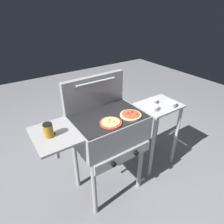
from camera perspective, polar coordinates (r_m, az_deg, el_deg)
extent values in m
plane|color=gray|center=(2.27, -1.12, -20.95)|extent=(8.00, 8.00, 0.00)
cube|color=gray|center=(1.74, -1.36, -4.46)|extent=(0.64, 0.48, 0.24)
cube|color=black|center=(1.68, -1.41, -1.18)|extent=(0.61, 0.46, 0.01)
cube|color=#9B9B9B|center=(1.52, -16.83, -6.51)|extent=(0.32, 0.41, 0.02)
cube|color=#9B9B9B|center=(1.59, -16.25, -9.75)|extent=(0.02, 0.02, 0.24)
cube|color=#9B9B9B|center=(1.69, 3.50, -13.23)|extent=(0.58, 0.02, 0.10)
cylinder|color=black|center=(1.62, 0.53, -15.35)|extent=(0.04, 0.02, 0.04)
cylinder|color=black|center=(1.73, 7.22, -12.08)|extent=(0.04, 0.02, 0.04)
cylinder|color=#9B9B9B|center=(1.83, -5.33, -21.79)|extent=(0.04, 0.04, 0.66)
cylinder|color=#9B9B9B|center=(2.05, 8.40, -14.98)|extent=(0.04, 0.04, 0.66)
cylinder|color=#9B9B9B|center=(2.07, -10.70, -14.68)|extent=(0.04, 0.04, 0.66)
cylinder|color=#9B9B9B|center=(2.26, 1.93, -9.51)|extent=(0.04, 0.04, 0.66)
cube|color=gray|center=(1.78, -5.27, 6.04)|extent=(0.63, 0.07, 0.30)
cylinder|color=#B7B7BC|center=(1.70, -4.68, 8.95)|extent=(0.38, 0.02, 0.02)
cylinder|color=beige|center=(1.68, 5.56, -0.90)|extent=(0.19, 0.19, 0.01)
cylinder|color=#D14C2D|center=(1.68, 5.58, -0.64)|extent=(0.15, 0.15, 0.01)
sphere|color=#D24824|center=(1.70, 5.25, 0.09)|extent=(0.02, 0.02, 0.02)
sphere|color=#B24026|center=(1.67, 7.28, -0.59)|extent=(0.02, 0.02, 0.02)
sphere|color=red|center=(1.66, 5.19, -0.64)|extent=(0.02, 0.02, 0.02)
sphere|color=red|center=(1.67, 4.07, -0.40)|extent=(0.02, 0.02, 0.02)
sphere|color=#B9442A|center=(1.70, 5.78, 0.07)|extent=(0.03, 0.03, 0.03)
sphere|color=#9D4A27|center=(1.67, 4.44, -0.40)|extent=(0.03, 0.03, 0.03)
cylinder|color=#C64723|center=(1.57, -0.36, -3.25)|extent=(0.18, 0.18, 0.01)
cylinder|color=#EDD17A|center=(1.56, -0.36, -2.97)|extent=(0.15, 0.15, 0.01)
sphere|color=#F2E769|center=(1.55, -1.31, -3.09)|extent=(0.03, 0.03, 0.03)
sphere|color=#F2B66E|center=(1.56, 0.36, -2.84)|extent=(0.03, 0.03, 0.03)
sphere|color=tan|center=(1.58, -1.07, -2.36)|extent=(0.03, 0.03, 0.03)
sphere|color=#F2DE63|center=(1.55, -1.78, -2.93)|extent=(0.02, 0.02, 0.02)
cylinder|color=#B77A1E|center=(1.48, -18.42, -5.31)|extent=(0.07, 0.07, 0.10)
cylinder|color=black|center=(1.45, -18.76, -3.53)|extent=(0.07, 0.07, 0.01)
cube|color=#B2B2B7|center=(2.11, 13.85, 1.98)|extent=(0.44, 0.36, 0.02)
cylinder|color=#B2B2B7|center=(2.13, 11.90, -10.74)|extent=(0.04, 0.04, 0.80)
cylinder|color=#B2B2B7|center=(2.37, 18.47, -7.05)|extent=(0.04, 0.04, 0.80)
cylinder|color=#B2B2B7|center=(2.30, 6.63, -6.86)|extent=(0.04, 0.04, 0.80)
cylinder|color=#B2B2B7|center=(2.52, 13.26, -3.83)|extent=(0.04, 0.04, 0.80)
cylinder|color=silver|center=(1.97, 11.95, 1.29)|extent=(0.12, 0.12, 0.04)
cylinder|color=#996B47|center=(1.98, 11.93, 1.12)|extent=(0.10, 0.10, 0.02)
cylinder|color=silver|center=(2.09, 17.01, 2.25)|extent=(0.12, 0.12, 0.04)
cylinder|color=beige|center=(2.09, 16.99, 2.09)|extent=(0.10, 0.10, 0.02)
cylinder|color=silver|center=(2.11, 11.94, 3.21)|extent=(0.10, 0.10, 0.04)
cylinder|color=beige|center=(2.11, 11.92, 3.05)|extent=(0.08, 0.08, 0.02)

